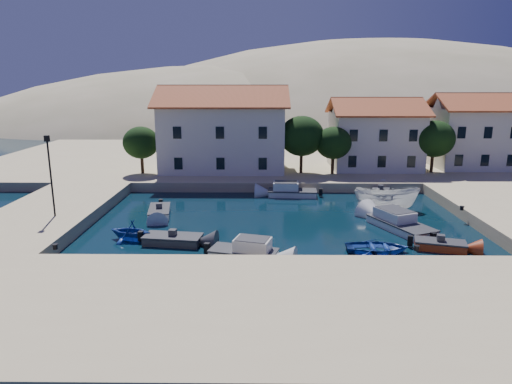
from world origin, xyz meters
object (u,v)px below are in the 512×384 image
building_mid (375,133)px  rowboat_south (377,252)px  cabin_cruiser_east (401,224)px  lamppost (50,168)px  cabin_cruiser_south (244,252)px  building_left (223,127)px  building_right (472,130)px  boat_east (386,209)px

building_mid → rowboat_south: 26.92m
building_mid → cabin_cruiser_east: bearing=-97.5°
building_mid → lamppost: building_mid is taller
cabin_cruiser_south → rowboat_south: 9.01m
building_left → building_mid: bearing=3.2°
lamppost → cabin_cruiser_south: 16.61m
building_left → building_right: (30.00, 2.00, -0.46)m
cabin_cruiser_south → building_mid: bearing=77.3°
building_left → building_mid: 18.04m
building_right → lamppost: size_ratio=1.52×
building_right → rowboat_south: (-17.77, -26.77, -5.47)m
cabin_cruiser_east → lamppost: bearing=66.0°
lamppost → boat_east: size_ratio=1.10×
building_right → cabin_cruiser_south: 39.08m
building_right → boat_east: (-14.34, -16.13, -5.47)m
cabin_cruiser_south → boat_east: 17.21m
lamppost → rowboat_south: lamppost is taller
lamppost → cabin_cruiser_east: lamppost is taller
cabin_cruiser_south → lamppost: bearing=173.2°
cabin_cruiser_east → building_right: bearing=-57.6°
building_left → boat_east: bearing=-42.1°
cabin_cruiser_east → building_mid: bearing=-31.4°
rowboat_south → lamppost: bearing=80.3°
building_right → cabin_cruiser_south: size_ratio=2.03×
building_left → lamppost: size_ratio=2.36×
cabin_cruiser_south → building_right: bearing=62.2°
building_right → rowboat_south: building_right is taller
building_mid → lamppost: size_ratio=1.69×
building_left → rowboat_south: size_ratio=3.53×
cabin_cruiser_south → cabin_cruiser_east: (11.87, 6.05, 0.00)m
building_left → cabin_cruiser_south: size_ratio=3.16×
rowboat_south → boat_east: (3.43, 10.64, 0.00)m
rowboat_south → cabin_cruiser_east: 5.57m
lamppost → rowboat_south: (23.73, -4.77, -4.75)m
building_left → lamppost: 23.10m
building_left → cabin_cruiser_south: building_left is taller
building_right → boat_east: building_right is taller
building_mid → cabin_cruiser_south: (-14.67, -27.13, -4.75)m
building_mid → lamppost: (-29.50, -21.00, -0.47)m
cabin_cruiser_east → boat_east: bearing=-28.1°
building_mid → cabin_cruiser_south: bearing=-118.4°
building_right → rowboat_south: size_ratio=2.27×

